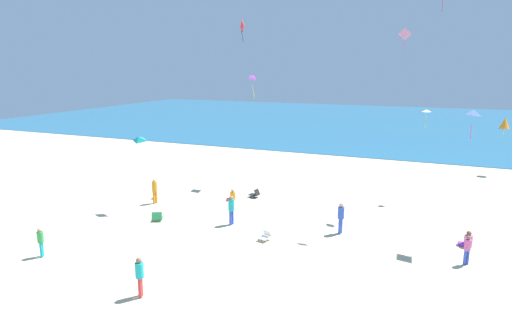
{
  "coord_description": "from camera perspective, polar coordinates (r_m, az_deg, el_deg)",
  "views": [
    {
      "loc": [
        7.88,
        -14.04,
        8.71
      ],
      "look_at": [
        0.0,
        5.03,
        4.21
      ],
      "focal_mm": 29.77,
      "sensor_mm": 36.0,
      "label": 1
    }
  ],
  "objects": [
    {
      "name": "beach_chair_far_right",
      "position": [
        25.37,
        -13.13,
        -7.46
      ],
      "size": [
        0.79,
        0.81,
        0.59
      ],
      "rotation": [
        0.0,
        0.0,
        2.02
      ],
      "color": "#2D9956",
      "rests_on": "ground_plane"
    },
    {
      "name": "kite_red",
      "position": [
        30.87,
        -1.86,
        17.5
      ],
      "size": [
        0.59,
        0.67,
        1.5
      ],
      "rotation": [
        0.0,
        0.0,
        2.26
      ],
      "color": "red"
    },
    {
      "name": "kite_blue",
      "position": [
        22.74,
        27.2,
        5.68
      ],
      "size": [
        0.98,
        1.01,
        1.48
      ],
      "rotation": [
        0.0,
        0.0,
        5.41
      ],
      "color": "blue"
    },
    {
      "name": "kite_pink",
      "position": [
        24.12,
        19.36,
        15.63
      ],
      "size": [
        0.65,
        0.13,
        1.07
      ],
      "rotation": [
        0.0,
        0.0,
        5.99
      ],
      "color": "pink"
    },
    {
      "name": "kite_teal",
      "position": [
        26.64,
        -15.48,
        2.72
      ],
      "size": [
        0.8,
        0.64,
        1.82
      ],
      "rotation": [
        0.0,
        0.0,
        0.05
      ],
      "color": "#1EADAD"
    },
    {
      "name": "kite_white",
      "position": [
        29.88,
        21.94,
        6.12
      ],
      "size": [
        0.44,
        0.34,
        1.29
      ],
      "rotation": [
        0.0,
        0.0,
        6.27
      ],
      "color": "white"
    },
    {
      "name": "beach_chair_near_camera",
      "position": [
        29.11,
        -0.14,
        -4.54
      ],
      "size": [
        0.76,
        0.61,
        0.59
      ],
      "rotation": [
        0.0,
        0.0,
        3.0
      ],
      "color": "black",
      "rests_on": "ground_plane"
    },
    {
      "name": "person_5",
      "position": [
        21.6,
        26.53,
        -10.53
      ],
      "size": [
        0.39,
        0.39,
        1.39
      ],
      "rotation": [
        0.0,
        0.0,
        2.23
      ],
      "color": "blue",
      "rests_on": "ground_plane"
    },
    {
      "name": "person_7",
      "position": [
        22.53,
        -26.96,
        -9.57
      ],
      "size": [
        0.39,
        0.39,
        1.43
      ],
      "rotation": [
        0.0,
        0.0,
        0.57
      ],
      "color": "#19ADB2",
      "rests_on": "ground_plane"
    },
    {
      "name": "person_6",
      "position": [
        23.86,
        26.52,
        -9.68
      ],
      "size": [
        0.66,
        0.4,
        0.82
      ],
      "rotation": [
        0.0,
        0.0,
        3.11
      ],
      "color": "#D8599E",
      "rests_on": "ground_plane"
    },
    {
      "name": "person_1",
      "position": [
        17.45,
        -15.37,
        -14.6
      ],
      "size": [
        0.43,
        0.43,
        1.63
      ],
      "rotation": [
        0.0,
        0.0,
        3.58
      ],
      "color": "red",
      "rests_on": "ground_plane"
    },
    {
      "name": "ocean_water",
      "position": [
        72.72,
        16.13,
        4.98
      ],
      "size": [
        120.0,
        60.0,
        0.05
      ],
      "primitive_type": "cube",
      "color": "#236084",
      "rests_on": "ground_plane"
    },
    {
      "name": "person_4",
      "position": [
        28.58,
        -3.21,
        -4.85
      ],
      "size": [
        0.63,
        0.68,
        0.77
      ],
      "rotation": [
        0.0,
        0.0,
        4.05
      ],
      "color": "orange",
      "rests_on": "ground_plane"
    },
    {
      "name": "kite_purple",
      "position": [
        31.63,
        -0.23,
        11.03
      ],
      "size": [
        0.98,
        0.96,
        1.84
      ],
      "rotation": [
        0.0,
        0.0,
        2.44
      ],
      "color": "purple"
    },
    {
      "name": "ground_plane",
      "position": [
        26.76,
        4.1,
        -6.72
      ],
      "size": [
        120.0,
        120.0,
        0.0
      ],
      "primitive_type": "plane",
      "color": "beige"
    },
    {
      "name": "person_0",
      "position": [
        23.19,
        11.34,
        -7.38
      ],
      "size": [
        0.4,
        0.4,
        1.72
      ],
      "rotation": [
        0.0,
        0.0,
        2.96
      ],
      "color": "blue",
      "rests_on": "ground_plane"
    },
    {
      "name": "beach_chair_far_left",
      "position": [
        22.19,
        1.24,
        -10.13
      ],
      "size": [
        0.65,
        0.75,
        0.52
      ],
      "rotation": [
        0.0,
        0.0,
        4.43
      ],
      "color": "white",
      "rests_on": "ground_plane"
    },
    {
      "name": "kite_orange",
      "position": [
        40.4,
        30.45,
        4.3
      ],
      "size": [
        1.04,
        1.09,
        1.81
      ],
      "rotation": [
        0.0,
        0.0,
        2.79
      ],
      "color": "orange"
    },
    {
      "name": "person_2",
      "position": [
        28.45,
        -13.47,
        -3.82
      ],
      "size": [
        0.41,
        0.41,
        1.68
      ],
      "rotation": [
        0.0,
        0.0,
        6.0
      ],
      "color": "orange",
      "rests_on": "ground_plane"
    },
    {
      "name": "person_3",
      "position": [
        24.03,
        -3.34,
        -6.47
      ],
      "size": [
        0.38,
        0.38,
        1.7
      ],
      "rotation": [
        0.0,
        0.0,
        2.99
      ],
      "color": "blue",
      "rests_on": "ground_plane"
    }
  ]
}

